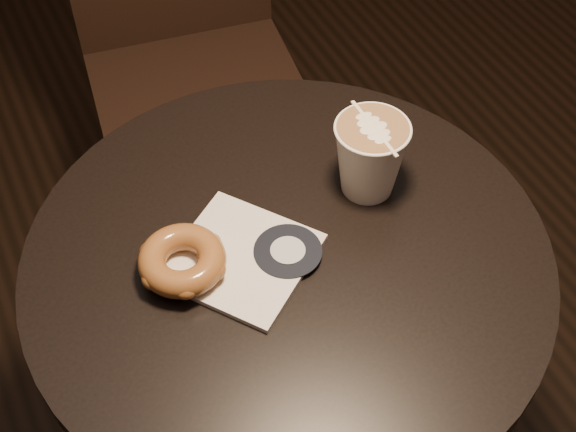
{
  "coord_description": "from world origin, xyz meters",
  "views": [
    {
      "loc": [
        -0.28,
        -0.58,
        1.58
      ],
      "look_at": [
        0.01,
        0.03,
        0.79
      ],
      "focal_mm": 50.0,
      "sensor_mm": 36.0,
      "label": 1
    }
  ],
  "objects_px": {
    "cafe_table": "(288,334)",
    "pastry_bag": "(241,258)",
    "doughnut": "(182,260)",
    "latte_cup": "(370,158)",
    "chair": "(183,18)"
  },
  "relations": [
    {
      "from": "doughnut",
      "to": "latte_cup",
      "type": "relative_size",
      "value": 0.99
    },
    {
      "from": "cafe_table",
      "to": "latte_cup",
      "type": "height_order",
      "value": "latte_cup"
    },
    {
      "from": "cafe_table",
      "to": "latte_cup",
      "type": "relative_size",
      "value": 6.58
    },
    {
      "from": "cafe_table",
      "to": "chair",
      "type": "xyz_separation_m",
      "value": [
        0.13,
        0.75,
        0.05
      ]
    },
    {
      "from": "pastry_bag",
      "to": "latte_cup",
      "type": "height_order",
      "value": "latte_cup"
    },
    {
      "from": "cafe_table",
      "to": "doughnut",
      "type": "relative_size",
      "value": 6.67
    },
    {
      "from": "chair",
      "to": "latte_cup",
      "type": "distance_m",
      "value": 0.72
    },
    {
      "from": "doughnut",
      "to": "chair",
      "type": "bearing_deg",
      "value": 70.13
    },
    {
      "from": "cafe_table",
      "to": "pastry_bag",
      "type": "distance_m",
      "value": 0.21
    },
    {
      "from": "chair",
      "to": "latte_cup",
      "type": "xyz_separation_m",
      "value": [
        0.03,
        -0.69,
        0.21
      ]
    },
    {
      "from": "cafe_table",
      "to": "doughnut",
      "type": "xyz_separation_m",
      "value": [
        -0.13,
        0.03,
        0.23
      ]
    },
    {
      "from": "pastry_bag",
      "to": "chair",
      "type": "bearing_deg",
      "value": 39.3
    },
    {
      "from": "latte_cup",
      "to": "chair",
      "type": "bearing_deg",
      "value": 92.19
    },
    {
      "from": "cafe_table",
      "to": "latte_cup",
      "type": "xyz_separation_m",
      "value": [
        0.15,
        0.06,
        0.26
      ]
    },
    {
      "from": "cafe_table",
      "to": "pastry_bag",
      "type": "bearing_deg",
      "value": 164.89
    }
  ]
}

